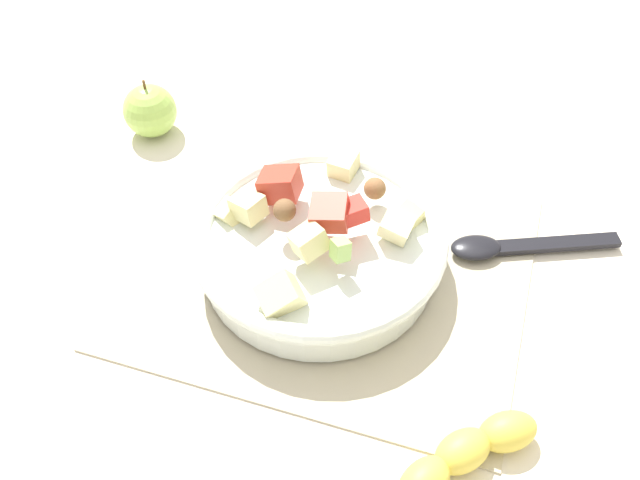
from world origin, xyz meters
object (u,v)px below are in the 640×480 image
at_px(serving_spoon, 507,246).
at_px(banana_whole, 465,455).
at_px(salad_bowl, 320,242).
at_px(whole_apple, 150,111).

relative_size(serving_spoon, banana_whole, 1.42).
bearing_deg(salad_bowl, serving_spoon, 22.86).
height_order(serving_spoon, banana_whole, banana_whole).
bearing_deg(whole_apple, banana_whole, -35.52).
bearing_deg(salad_bowl, whole_apple, 150.88).
relative_size(salad_bowl, serving_spoon, 1.44).
bearing_deg(banana_whole, whole_apple, 144.48).
bearing_deg(banana_whole, salad_bowl, 136.65).
height_order(salad_bowl, banana_whole, salad_bowl).
bearing_deg(serving_spoon, salad_bowl, -157.14).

